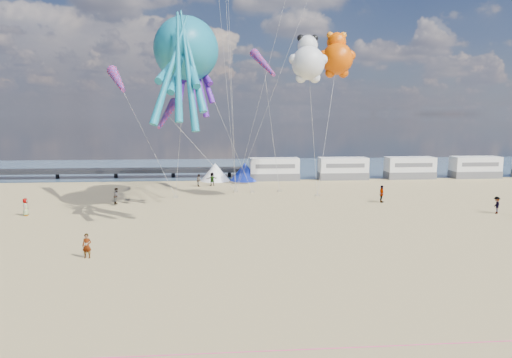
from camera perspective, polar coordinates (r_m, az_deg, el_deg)
name	(u,v)px	position (r m, az deg, el deg)	size (l,w,h in m)	color
ground	(250,299)	(22.89, -0.75, -14.75)	(120.00, 120.00, 0.00)	tan
water	(228,168)	(76.57, -3.53, 1.44)	(120.00, 120.00, 0.00)	#38536C
pier	(27,172)	(70.71, -26.67, 0.83)	(60.00, 3.00, 0.50)	black
motorhome_0	(274,169)	(61.93, 2.29, 1.25)	(6.60, 2.50, 3.00)	silver
motorhome_1	(343,168)	(63.77, 10.80, 1.31)	(6.60, 2.50, 3.00)	silver
motorhome_2	(410,168)	(66.92, 18.67, 1.34)	(6.60, 2.50, 3.00)	silver
motorhome_3	(475,167)	(71.20, 25.71, 1.34)	(6.60, 2.50, 3.00)	silver
tent_white	(215,172)	(61.53, -5.13, 0.89)	(4.00, 4.00, 2.40)	white
tent_blue	(245,172)	(61.62, -1.41, 0.93)	(4.00, 4.00, 2.40)	#1933CC
rope_line	(259,351)	(18.39, 0.37, -20.74)	(0.03, 0.03, 34.00)	#F2338C
standing_person	(87,246)	(30.51, -20.38, -7.84)	(0.57, 0.37, 1.56)	tan
beachgoer_0	(25,207)	(45.11, -26.87, -3.14)	(0.57, 0.37, 1.56)	#7F6659
beachgoer_1	(199,180)	(56.98, -7.14, -0.15)	(0.75, 0.49, 1.54)	#7F6659
beachgoer_2	(497,205)	(46.50, 27.86, -2.89)	(0.76, 0.59, 1.55)	#7F6659
beachgoer_3	(382,194)	(47.94, 15.43, -1.81)	(1.14, 0.65, 1.76)	#7F6659
beachgoer_4	(212,179)	(57.34, -5.51, -0.01)	(0.98, 0.41, 1.67)	#7F6659
beachgoer_7	(117,196)	(47.58, -17.02, -2.03)	(0.79, 0.51, 1.61)	#7F6659
sandbag_a	(176,197)	(49.61, -10.02, -2.21)	(0.50, 0.35, 0.22)	gray
sandbag_b	(252,192)	(51.87, -0.47, -1.64)	(0.50, 0.35, 0.22)	gray
sandbag_c	(317,195)	(50.19, 7.68, -2.04)	(0.50, 0.35, 0.22)	gray
sandbag_d	(279,191)	(52.68, 2.95, -1.50)	(0.50, 0.35, 0.22)	gray
sandbag_e	(236,192)	(52.21, -2.54, -1.58)	(0.50, 0.35, 0.22)	gray
kite_octopus_teal	(186,50)	(43.07, -8.71, 15.66)	(4.66, 10.86, 12.41)	#15748D
kite_octopus_purple	(195,55)	(48.18, -7.61, 15.06)	(4.07, 9.49, 10.84)	#4A1692
kite_panda	(308,63)	(45.71, 6.54, 14.19)	(3.90, 3.67, 5.51)	silver
kite_teddy_orange	(337,59)	(54.20, 10.11, 14.56)	(4.34, 4.08, 6.12)	#D84B00
windsock_left	(117,80)	(48.09, -16.93, 11.76)	(1.10, 6.93, 6.93)	red
windsock_mid	(263,63)	(49.24, 0.93, 14.25)	(1.00, 6.70, 6.70)	red
windsock_right	(167,114)	(44.23, -11.06, 7.94)	(0.90, 5.13, 5.13)	red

